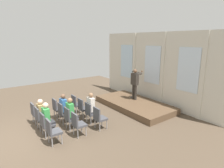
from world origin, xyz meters
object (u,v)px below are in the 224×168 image
object	(u,v)px
chair_r0_c0	(76,103)
chair_r1_c0	(57,107)
chair_r0_c1	(83,107)
audience_r0_c2	(92,106)
chair_r0_c3	(99,117)
chair_r2_c3	(52,130)
chair_r1_c1	(63,112)
audience_r2_c2	(48,117)
speaker	(135,82)
chair_r1_c2	(70,117)
chair_r1_c3	(78,123)
chair_r2_c2	(46,123)
chair_r2_c1	(40,117)
chair_r0_c2	(90,112)
chair_r2_c0	(36,112)
mic_stand	(132,92)
audience_r1_c1	(65,107)
audience_r2_c1	(42,112)

from	to	relation	value
chair_r0_c0	chair_r1_c0	size ratio (longest dim) A/B	1.00
chair_r0_c1	audience_r0_c2	world-z (taller)	audience_r0_c2
chair_r0_c3	chair_r2_c3	bearing A→B (deg)	-90.00
chair_r1_c1	audience_r2_c2	world-z (taller)	audience_r2_c2
audience_r0_c2	audience_r2_c2	xyz separation A→B (m)	(0.00, -1.91, -0.02)
chair_r0_c0	chair_r1_c0	xyz separation A→B (m)	(0.00, -0.96, 0.00)
speaker	chair_r0_c0	distance (m)	3.38
chair_r0_c0	chair_r0_c1	xyz separation A→B (m)	(0.70, 0.00, 0.00)
chair_r1_c2	chair_r1_c3	xyz separation A→B (m)	(0.70, 0.00, 0.00)
speaker	chair_r2_c2	bearing A→B (deg)	-82.79
chair_r2_c2	chair_r2_c1	bearing A→B (deg)	180.00
chair_r0_c2	chair_r0_c3	bearing A→B (deg)	0.00
chair_r2_c0	chair_r0_c2	bearing A→B (deg)	53.90
chair_r1_c0	chair_r2_c1	world-z (taller)	same
chair_r0_c2	chair_r1_c0	bearing A→B (deg)	-145.57
chair_r2_c2	chair_r0_c1	bearing A→B (deg)	110.04
audience_r0_c2	chair_r0_c3	xyz separation A→B (m)	(0.70, -0.08, -0.22)
chair_r2_c2	chair_r2_c3	bearing A→B (deg)	0.00
audience_r2_c2	mic_stand	bearing A→B (deg)	100.85
speaker	chair_r0_c1	xyz separation A→B (m)	(-0.05, -3.20, -0.76)
chair_r0_c3	chair_r0_c1	bearing A→B (deg)	180.00
chair_r2_c1	chair_r2_c2	distance (m)	0.70
chair_r0_c0	speaker	bearing A→B (deg)	76.85
chair_r1_c0	chair_r1_c1	size ratio (longest dim) A/B	1.00
chair_r1_c2	chair_r2_c0	distance (m)	1.69
chair_r1_c3	chair_r1_c2	bearing A→B (deg)	180.00
chair_r0_c1	chair_r1_c2	world-z (taller)	same
chair_r1_c2	audience_r2_c2	distance (m)	0.90
chair_r1_c0	chair_r0_c3	bearing A→B (deg)	24.56
speaker	chair_r2_c3	xyz separation A→B (m)	(1.34, -5.11, -0.76)
mic_stand	chair_r1_c1	bearing A→B (deg)	-86.09
chair_r1_c3	chair_r2_c2	world-z (taller)	same
audience_r1_c1	chair_r2_c3	world-z (taller)	audience_r1_c1
audience_r2_c2	audience_r1_c1	bearing A→B (deg)	126.09
chair_r1_c0	audience_r2_c1	xyz separation A→B (m)	(0.70, -0.87, 0.18)
chair_r1_c2	speaker	bearing A→B (deg)	98.84
audience_r1_c1	audience_r2_c2	world-z (taller)	audience_r2_c2
audience_r0_c2	audience_r2_c2	distance (m)	1.91
chair_r2_c0	chair_r2_c1	distance (m)	0.70
chair_r0_c0	chair_r1_c1	xyz separation A→B (m)	(0.70, -0.96, 0.00)
audience_r0_c2	chair_r1_c1	distance (m)	1.27
audience_r0_c2	chair_r1_c0	distance (m)	1.75
mic_stand	chair_r2_c2	world-z (taller)	mic_stand
chair_r2_c0	audience_r2_c1	distance (m)	0.72
chair_r0_c0	chair_r2_c3	bearing A→B (deg)	-42.43
chair_r1_c2	audience_r2_c2	size ratio (longest dim) A/B	0.71
chair_r0_c1	speaker	bearing A→B (deg)	89.09
chair_r1_c0	audience_r2_c2	world-z (taller)	audience_r2_c2
speaker	chair_r1_c1	distance (m)	4.23
audience_r2_c1	chair_r2_c3	size ratio (longest dim) A/B	1.36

